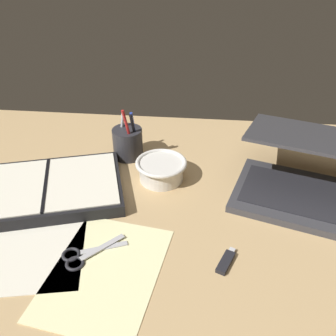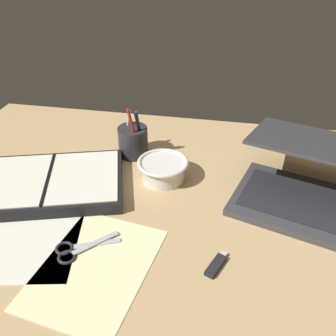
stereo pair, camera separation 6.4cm
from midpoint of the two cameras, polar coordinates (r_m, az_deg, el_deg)
desk_top at (r=89.24cm, az=2.19°, el=-7.33°), size 140.00×100.00×2.00cm
laptop at (r=96.16cm, az=22.12°, el=-2.11°), size 38.46×39.32×15.13cm
bowl at (r=97.55cm, az=1.10°, el=-0.19°), size 13.43×13.43×5.59cm
pen_cup at (r=107.40cm, az=-3.62°, el=4.10°), size 8.45×8.45×15.80cm
planner at (r=98.61cm, az=-15.86°, el=-2.27°), size 42.11×34.06×3.53cm
scissors at (r=80.99cm, az=-11.96°, el=-12.24°), size 13.03×10.82×0.80cm
paper_sheet_front at (r=77.45cm, az=-8.64°, el=-14.79°), size 24.77×31.37×0.16cm
paper_sheet_beside_planner at (r=86.11cm, az=-17.69°, el=-10.20°), size 23.74×28.21×0.16cm
usb_drive at (r=77.49cm, az=9.78°, el=-14.43°), size 4.25×7.26×1.00cm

